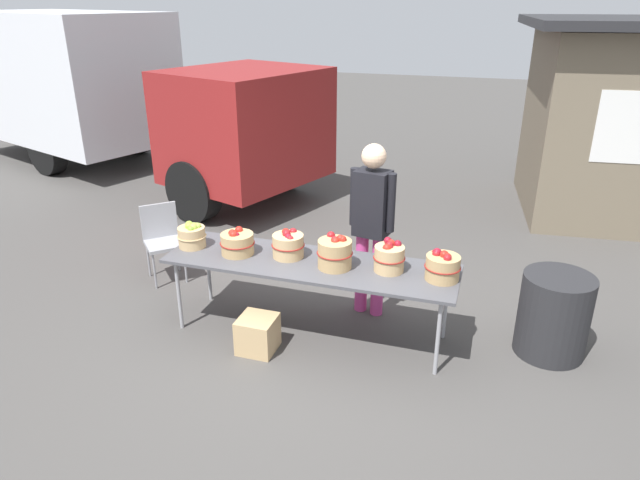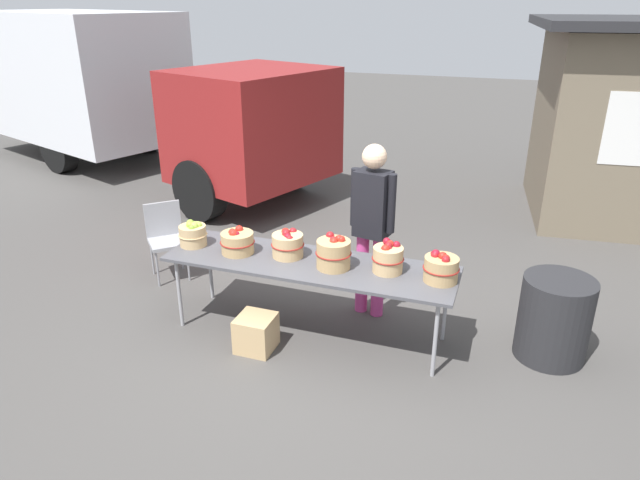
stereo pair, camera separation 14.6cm
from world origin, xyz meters
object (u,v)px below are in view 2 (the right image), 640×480
box_truck (112,86)px  trash_barrel (554,318)px  apple_basket_red_4 (441,268)px  apple_basket_red_2 (334,253)px  folding_chair (166,234)px  market_table (309,266)px  apple_basket_green_0 (193,234)px  apple_basket_red_1 (288,244)px  produce_crate (256,333)px  vendor_adult (372,218)px  apple_basket_red_3 (388,258)px  apple_basket_red_0 (237,242)px

box_truck → trash_barrel: bearing=-8.3°
apple_basket_red_4 → trash_barrel: apple_basket_red_4 is taller
apple_basket_red_2 → folding_chair: bearing=163.5°
market_table → folding_chair: bearing=162.3°
apple_basket_green_0 → box_truck: bearing=134.2°
apple_basket_red_1 → folding_chair: bearing=161.9°
apple_basket_red_4 → folding_chair: (-3.16, 0.60, -0.36)m
trash_barrel → produce_crate: 2.66m
market_table → vendor_adult: vendor_adult is taller
vendor_adult → trash_barrel: (1.73, -0.21, -0.65)m
apple_basket_red_4 → vendor_adult: bearing=144.2°
apple_basket_red_2 → vendor_adult: 0.64m
box_truck → folding_chair: size_ratio=9.27×
apple_basket_red_2 → produce_crate: apple_basket_red_2 is taller
apple_basket_green_0 → box_truck: size_ratio=0.04×
market_table → box_truck: box_truck is taller
apple_basket_red_3 → trash_barrel: bearing=11.9°
apple_basket_red_4 → produce_crate: (-1.55, -0.45, -0.71)m
box_truck → produce_crate: (5.10, -4.81, -1.32)m
apple_basket_red_2 → folding_chair: 2.34m
vendor_adult → apple_basket_red_2: bearing=82.8°
apple_basket_red_3 → apple_basket_red_4: bearing=-3.2°
apple_basket_green_0 → apple_basket_red_1: bearing=3.9°
apple_basket_red_3 → apple_basket_green_0: bearing=-178.2°
folding_chair → apple_basket_green_0: bearing=-83.8°
market_table → apple_basket_green_0: bearing=-179.6°
vendor_adult → folding_chair: (-2.41, 0.06, -0.53)m
apple_basket_red_0 → apple_basket_red_4: 1.90m
produce_crate → trash_barrel: bearing=17.1°
apple_basket_red_4 → trash_barrel: (0.98, 0.33, -0.49)m
apple_basket_red_0 → apple_basket_red_2: apple_basket_red_2 is taller
apple_basket_red_2 → apple_basket_red_4: bearing=3.2°
trash_barrel → folding_chair: bearing=176.2°
market_table → trash_barrel: 2.22m
vendor_adult → produce_crate: vendor_adult is taller
apple_basket_red_2 → produce_crate: 1.03m
market_table → apple_basket_red_3: (0.72, 0.05, 0.17)m
apple_basket_red_1 → folding_chair: apple_basket_red_1 is taller
market_table → apple_basket_red_0: size_ratio=8.20×
vendor_adult → apple_basket_green_0: bearing=30.2°
market_table → apple_basket_red_4: 1.20m
apple_basket_red_2 → apple_basket_red_4: apple_basket_red_2 is taller
folding_chair → trash_barrel: bearing=-47.9°
apple_basket_red_2 → vendor_adult: bearing=71.8°
apple_basket_green_0 → trash_barrel: apple_basket_green_0 is taller
apple_basket_red_1 → trash_barrel: (2.40, 0.30, -0.49)m
apple_basket_red_1 → apple_basket_red_3: size_ratio=1.07×
apple_basket_red_4 → apple_basket_green_0: bearing=-179.2°
produce_crate → market_table: bearing=49.2°
apple_basket_green_0 → apple_basket_red_0: (0.49, -0.02, -0.01)m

